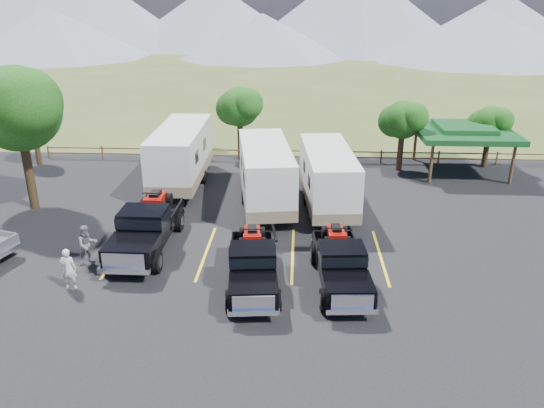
{
  "coord_description": "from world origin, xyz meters",
  "views": [
    {
      "loc": [
        2.19,
        -17.77,
        11.11
      ],
      "look_at": [
        0.93,
        6.29,
        1.6
      ],
      "focal_mm": 35.0,
      "sensor_mm": 36.0,
      "label": 1
    }
  ],
  "objects_px": {
    "trailer_left": "(181,155)",
    "person_a": "(68,269)",
    "trailer_right": "(328,178)",
    "tree_big_nw": "(17,109)",
    "trailer_center": "(266,175)",
    "pavilion": "(464,131)",
    "rig_left": "(146,226)",
    "rig_right": "(341,262)",
    "rig_center": "(253,263)",
    "person_b": "(87,245)"
  },
  "relations": [
    {
      "from": "trailer_right",
      "to": "person_a",
      "type": "height_order",
      "value": "trailer_right"
    },
    {
      "from": "trailer_center",
      "to": "rig_center",
      "type": "bearing_deg",
      "value": -98.21
    },
    {
      "from": "person_a",
      "to": "person_b",
      "type": "distance_m",
      "value": 2.17
    },
    {
      "from": "tree_big_nw",
      "to": "pavilion",
      "type": "bearing_deg",
      "value": 17.34
    },
    {
      "from": "trailer_left",
      "to": "person_a",
      "type": "xyz_separation_m",
      "value": [
        -1.89,
        -12.84,
        -1.0
      ]
    },
    {
      "from": "pavilion",
      "to": "rig_right",
      "type": "height_order",
      "value": "pavilion"
    },
    {
      "from": "rig_center",
      "to": "trailer_right",
      "type": "height_order",
      "value": "trailer_right"
    },
    {
      "from": "trailer_right",
      "to": "rig_center",
      "type": "bearing_deg",
      "value": -116.51
    },
    {
      "from": "rig_right",
      "to": "person_b",
      "type": "height_order",
      "value": "rig_right"
    },
    {
      "from": "trailer_center",
      "to": "trailer_right",
      "type": "distance_m",
      "value": 3.44
    },
    {
      "from": "person_b",
      "to": "trailer_left",
      "type": "bearing_deg",
      "value": 41.25
    },
    {
      "from": "rig_center",
      "to": "trailer_right",
      "type": "bearing_deg",
      "value": 63.03
    },
    {
      "from": "tree_big_nw",
      "to": "person_b",
      "type": "distance_m",
      "value": 9.63
    },
    {
      "from": "rig_right",
      "to": "trailer_center",
      "type": "height_order",
      "value": "trailer_center"
    },
    {
      "from": "person_a",
      "to": "person_b",
      "type": "bearing_deg",
      "value": -92.39
    },
    {
      "from": "rig_left",
      "to": "rig_center",
      "type": "distance_m",
      "value": 6.07
    },
    {
      "from": "rig_left",
      "to": "trailer_right",
      "type": "xyz_separation_m",
      "value": [
        8.62,
        5.53,
        0.64
      ]
    },
    {
      "from": "trailer_center",
      "to": "person_a",
      "type": "bearing_deg",
      "value": -135.82
    },
    {
      "from": "rig_center",
      "to": "rig_right",
      "type": "bearing_deg",
      "value": -1.05
    },
    {
      "from": "trailer_right",
      "to": "trailer_center",
      "type": "bearing_deg",
      "value": 171.92
    },
    {
      "from": "trailer_center",
      "to": "person_a",
      "type": "height_order",
      "value": "trailer_center"
    },
    {
      "from": "rig_left",
      "to": "person_a",
      "type": "height_order",
      "value": "rig_left"
    },
    {
      "from": "tree_big_nw",
      "to": "person_a",
      "type": "xyz_separation_m",
      "value": [
        5.61,
        -8.51,
        -4.67
      ]
    },
    {
      "from": "trailer_left",
      "to": "trailer_center",
      "type": "height_order",
      "value": "trailer_left"
    },
    {
      "from": "trailer_left",
      "to": "person_b",
      "type": "height_order",
      "value": "trailer_left"
    },
    {
      "from": "rig_right",
      "to": "trailer_right",
      "type": "relative_size",
      "value": 0.63
    },
    {
      "from": "trailer_center",
      "to": "trailer_right",
      "type": "bearing_deg",
      "value": -11.52
    },
    {
      "from": "rig_left",
      "to": "trailer_right",
      "type": "distance_m",
      "value": 10.26
    },
    {
      "from": "rig_left",
      "to": "trailer_center",
      "type": "height_order",
      "value": "trailer_center"
    },
    {
      "from": "pavilion",
      "to": "rig_right",
      "type": "bearing_deg",
      "value": -120.27
    },
    {
      "from": "trailer_left",
      "to": "person_b",
      "type": "xyz_separation_m",
      "value": [
        -1.95,
        -10.67,
        -0.98
      ]
    },
    {
      "from": "trailer_left",
      "to": "person_a",
      "type": "bearing_deg",
      "value": -99.32
    },
    {
      "from": "rig_center",
      "to": "tree_big_nw",
      "type": "bearing_deg",
      "value": 143.62
    },
    {
      "from": "person_a",
      "to": "rig_right",
      "type": "bearing_deg",
      "value": -178.57
    },
    {
      "from": "rig_right",
      "to": "tree_big_nw",
      "type": "bearing_deg",
      "value": 151.36
    },
    {
      "from": "trailer_center",
      "to": "person_b",
      "type": "height_order",
      "value": "trailer_center"
    },
    {
      "from": "pavilion",
      "to": "rig_center",
      "type": "xyz_separation_m",
      "value": [
        -12.59,
        -15.73,
        -1.8
      ]
    },
    {
      "from": "rig_left",
      "to": "pavilion",
      "type": "bearing_deg",
      "value": 35.72
    },
    {
      "from": "trailer_center",
      "to": "person_a",
      "type": "relative_size",
      "value": 5.66
    },
    {
      "from": "rig_left",
      "to": "rig_center",
      "type": "relative_size",
      "value": 1.13
    },
    {
      "from": "trailer_center",
      "to": "person_b",
      "type": "xyz_separation_m",
      "value": [
        -7.37,
        -7.4,
        -0.91
      ]
    },
    {
      "from": "trailer_left",
      "to": "trailer_right",
      "type": "height_order",
      "value": "trailer_left"
    },
    {
      "from": "trailer_center",
      "to": "tree_big_nw",
      "type": "bearing_deg",
      "value": 176.22
    },
    {
      "from": "pavilion",
      "to": "person_a",
      "type": "distance_m",
      "value": 25.93
    },
    {
      "from": "rig_right",
      "to": "trailer_center",
      "type": "xyz_separation_m",
      "value": [
        -3.61,
        8.54,
        0.86
      ]
    },
    {
      "from": "tree_big_nw",
      "to": "rig_center",
      "type": "bearing_deg",
      "value": -30.91
    },
    {
      "from": "tree_big_nw",
      "to": "trailer_center",
      "type": "height_order",
      "value": "tree_big_nw"
    },
    {
      "from": "trailer_center",
      "to": "person_b",
      "type": "distance_m",
      "value": 10.48
    },
    {
      "from": "pavilion",
      "to": "rig_left",
      "type": "xyz_separation_m",
      "value": [
        -17.81,
        -12.63,
        -1.66
      ]
    },
    {
      "from": "tree_big_nw",
      "to": "trailer_left",
      "type": "bearing_deg",
      "value": 29.97
    }
  ]
}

